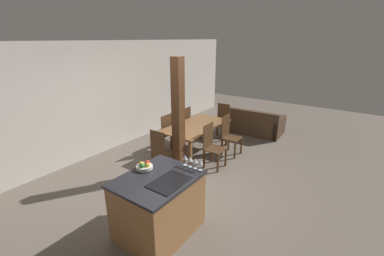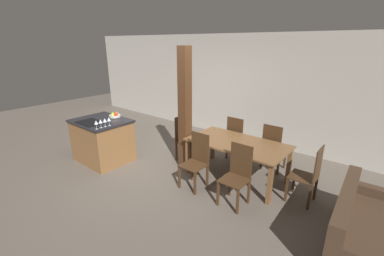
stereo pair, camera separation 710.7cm
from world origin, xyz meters
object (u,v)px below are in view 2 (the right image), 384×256
object	(u,v)px
dining_chair_foot_end	(309,175)
dining_chair_near_right	(237,174)
wine_glass_near	(96,123)
dining_chair_near_left	(196,160)
wine_glass_end	(109,119)
wine_glass_far	(105,120)
couch	(374,237)
dining_table	(237,147)
kitchen_island	(103,140)
wine_glass_middle	(100,122)
fruit_bowl	(115,115)
dining_chair_far_left	(237,138)
timber_post	(185,111)
dining_chair_far_right	(273,147)
dining_chair_head_end	(185,138)

from	to	relation	value
dining_chair_foot_end	dining_chair_near_right	bearing A→B (deg)	-51.15
wine_glass_near	dining_chair_near_left	xyz separation A→B (m)	(1.74, 0.83, -0.55)
wine_glass_end	dining_chair_near_left	distance (m)	1.91
wine_glass_far	couch	size ratio (longest dim) A/B	0.10
dining_table	dining_chair_near_right	size ratio (longest dim) A/B	1.85
dining_table	dining_chair_near_left	xyz separation A→B (m)	(-0.41, -0.71, -0.13)
kitchen_island	wine_glass_middle	bearing A→B (deg)	-30.53
fruit_bowl	wine_glass_end	bearing A→B (deg)	-44.47
wine_glass_end	dining_chair_far_left	world-z (taller)	wine_glass_end
dining_chair_near_left	kitchen_island	bearing A→B (deg)	-168.82
wine_glass_near	timber_post	xyz separation A→B (m)	(1.11, 1.27, 0.16)
fruit_bowl	dining_chair_foot_end	bearing A→B (deg)	12.24
wine_glass_end	dining_chair_near_right	world-z (taller)	wine_glass_end
wine_glass_middle	dining_chair_far_right	xyz separation A→B (m)	(2.56, 2.16, -0.55)
wine_glass_middle	dining_chair_near_right	size ratio (longest dim) A/B	0.17
wine_glass_far	dining_chair_near_left	xyz separation A→B (m)	(1.74, 0.65, -0.55)
kitchen_island	wine_glass_end	xyz separation A→B (m)	(0.50, -0.11, 0.59)
wine_glass_far	dining_chair_far_right	size ratio (longest dim) A/B	0.17
fruit_bowl	dining_chair_foot_end	size ratio (longest dim) A/B	0.25
timber_post	wine_glass_near	bearing A→B (deg)	-131.09
wine_glass_near	dining_chair_far_left	xyz separation A→B (m)	(1.74, 2.25, -0.55)
dining_chair_near_right	timber_post	xyz separation A→B (m)	(-1.46, 0.44, 0.71)
fruit_bowl	wine_glass_far	size ratio (longest dim) A/B	1.45
dining_chair_far_left	couch	bearing A→B (deg)	153.39
fruit_bowl	wine_glass_near	world-z (taller)	wine_glass_near
dining_chair_foot_end	wine_glass_near	bearing A→B (deg)	-65.88
wine_glass_end	dining_chair_head_end	world-z (taller)	wine_glass_end
wine_glass_near	wine_glass_middle	world-z (taller)	same
wine_glass_end	timber_post	world-z (taller)	timber_post
wine_glass_middle	dining_chair_head_end	bearing A→B (deg)	59.35
fruit_bowl	wine_glass_far	world-z (taller)	wine_glass_far
dining_chair_near_right	dining_chair_near_left	bearing A→B (deg)	180.00
dining_chair_near_left	timber_post	size ratio (longest dim) A/B	0.40
wine_glass_middle	dining_chair_far_right	bearing A→B (deg)	40.16
dining_chair_near_left	dining_chair_far_right	distance (m)	1.64
dining_chair_far_left	couch	xyz separation A→B (m)	(2.66, -1.33, -0.25)
wine_glass_near	dining_chair_near_right	distance (m)	2.75
fruit_bowl	couch	size ratio (longest dim) A/B	0.15
timber_post	dining_chair_near_right	bearing A→B (deg)	-16.75
dining_chair_far_right	wine_glass_far	bearing A→B (deg)	38.94
wine_glass_far	dining_chair_near_right	bearing A→B (deg)	14.19
wine_glass_middle	dining_chair_head_end	size ratio (longest dim) A/B	0.17
dining_chair_near_left	dining_chair_far_left	distance (m)	1.42
wine_glass_far	dining_chair_near_left	size ratio (longest dim) A/B	0.17
fruit_bowl	wine_glass_middle	bearing A→B (deg)	-54.55
wine_glass_end	dining_chair_far_right	distance (m)	3.28
dining_chair_near_right	kitchen_island	bearing A→B (deg)	-171.76
dining_chair_far_right	dining_table	bearing A→B (deg)	60.05
dining_chair_foot_end	couch	xyz separation A→B (m)	(0.96, -0.62, -0.25)
wine_glass_middle	kitchen_island	bearing A→B (deg)	149.47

